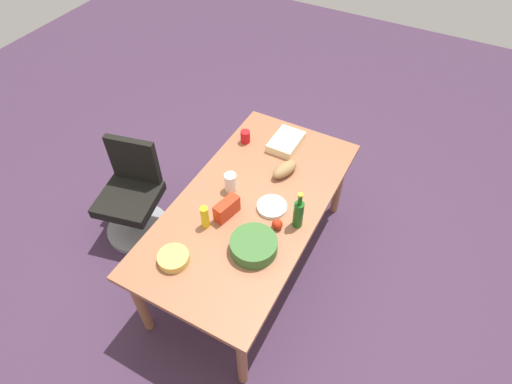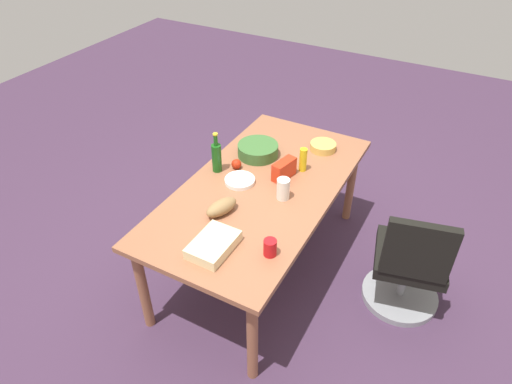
# 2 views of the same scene
# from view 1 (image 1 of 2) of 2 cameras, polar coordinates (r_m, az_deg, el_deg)

# --- Properties ---
(ground_plane) EXTENTS (10.00, 10.00, 0.00)m
(ground_plane) POSITION_cam_1_polar(r_m,az_deg,el_deg) (3.72, -0.61, -9.40)
(ground_plane) COLOR #412B43
(conference_table) EXTENTS (1.97, 1.02, 0.79)m
(conference_table) POSITION_cam_1_polar(r_m,az_deg,el_deg) (3.15, -0.71, -2.41)
(conference_table) COLOR #965C3E
(conference_table) RESTS_ON ground
(office_chair) EXTENTS (0.58, 0.58, 0.91)m
(office_chair) POSITION_cam_1_polar(r_m,az_deg,el_deg) (3.83, -16.38, -1.12)
(office_chair) COLOR gray
(office_chair) RESTS_ON ground
(chip_bag_red) EXTENTS (0.21, 0.12, 0.14)m
(chip_bag_red) POSITION_cam_1_polar(r_m,az_deg,el_deg) (2.97, -4.00, -2.27)
(chip_bag_red) COLOR red
(chip_bag_red) RESTS_ON conference_table
(salad_bowl) EXTENTS (0.39, 0.39, 0.10)m
(salad_bowl) POSITION_cam_1_polar(r_m,az_deg,el_deg) (2.79, -0.32, -7.30)
(salad_bowl) COLOR #38652E
(salad_bowl) RESTS_ON conference_table
(chip_bowl) EXTENTS (0.23, 0.23, 0.06)m
(chip_bowl) POSITION_cam_1_polar(r_m,az_deg,el_deg) (2.81, -11.17, -8.84)
(chip_bowl) COLOR gold
(chip_bowl) RESTS_ON conference_table
(bread_loaf) EXTENTS (0.26, 0.18, 0.10)m
(bread_loaf) POSITION_cam_1_polar(r_m,az_deg,el_deg) (3.26, 3.93, 3.09)
(bread_loaf) COLOR olive
(bread_loaf) RESTS_ON conference_table
(mustard_bottle) EXTENTS (0.07, 0.07, 0.19)m
(mustard_bottle) POSITION_cam_1_polar(r_m,az_deg,el_deg) (2.90, -6.97, -3.41)
(mustard_bottle) COLOR yellow
(mustard_bottle) RESTS_ON conference_table
(red_solo_cup) EXTENTS (0.10, 0.10, 0.11)m
(red_solo_cup) POSITION_cam_1_polar(r_m,az_deg,el_deg) (3.54, -1.47, 7.54)
(red_solo_cup) COLOR red
(red_solo_cup) RESTS_ON conference_table
(apple_red) EXTENTS (0.10, 0.10, 0.08)m
(apple_red) POSITION_cam_1_polar(r_m,az_deg,el_deg) (2.91, 2.90, -4.43)
(apple_red) COLOR #AE240E
(apple_red) RESTS_ON conference_table
(wine_bottle) EXTENTS (0.07, 0.07, 0.32)m
(wine_bottle) POSITION_cam_1_polar(r_m,az_deg,el_deg) (2.88, 5.79, -2.91)
(wine_bottle) COLOR #175316
(wine_bottle) RESTS_ON conference_table
(mayo_jar) EXTENTS (0.11, 0.11, 0.15)m
(mayo_jar) POSITION_cam_1_polar(r_m,az_deg,el_deg) (3.12, -3.49, 1.30)
(mayo_jar) COLOR white
(mayo_jar) RESTS_ON conference_table
(sheet_cake) EXTENTS (0.32, 0.22, 0.07)m
(sheet_cake) POSITION_cam_1_polar(r_m,az_deg,el_deg) (3.52, 4.11, 6.82)
(sheet_cake) COLOR beige
(sheet_cake) RESTS_ON conference_table
(paper_plate_stack) EXTENTS (0.27, 0.27, 0.03)m
(paper_plate_stack) POSITION_cam_1_polar(r_m,az_deg,el_deg) (3.04, 2.17, -2.01)
(paper_plate_stack) COLOR white
(paper_plate_stack) RESTS_ON conference_table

